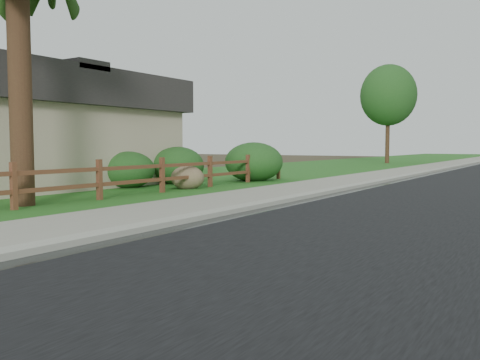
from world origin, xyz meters
The scene contains 11 objects.
curb centered at (0.40, 35.00, 0.06)m, with size 0.40×90.00×0.12m, color gray.
wet_gutter centered at (0.75, 35.00, 0.02)m, with size 0.50×90.00×0.00m, color black.
sidewalk centered at (-0.90, 35.00, 0.05)m, with size 2.20×90.00×0.10m, color gray.
grass_strip centered at (-2.80, 35.00, 0.03)m, with size 1.60×90.00×0.06m, color #1A5B1D.
lawn_near centered at (-8.00, 35.00, 0.02)m, with size 9.00×90.00×0.04m, color #1A5B1D.
ranch_fence centered at (-3.60, 6.40, 0.62)m, with size 0.12×16.92×1.10m.
boulder centered at (-3.90, 9.16, 0.40)m, with size 1.19×0.90×0.80m, color brown.
shrub_b centered at (-5.96, 8.56, 0.63)m, with size 1.79×1.79×1.25m, color #173F16.
shrub_c centered at (-5.59, 10.71, 0.70)m, with size 1.94×1.94×1.40m, color #173F16.
shrub_d centered at (-3.98, 13.45, 0.78)m, with size 2.30×2.30×1.57m, color #173F16.
tree_mid_left centered at (-5.24, 35.37, 5.24)m, with size 4.25×4.25×7.59m.
Camera 1 is at (6.46, -3.74, 1.48)m, focal length 38.00 mm.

